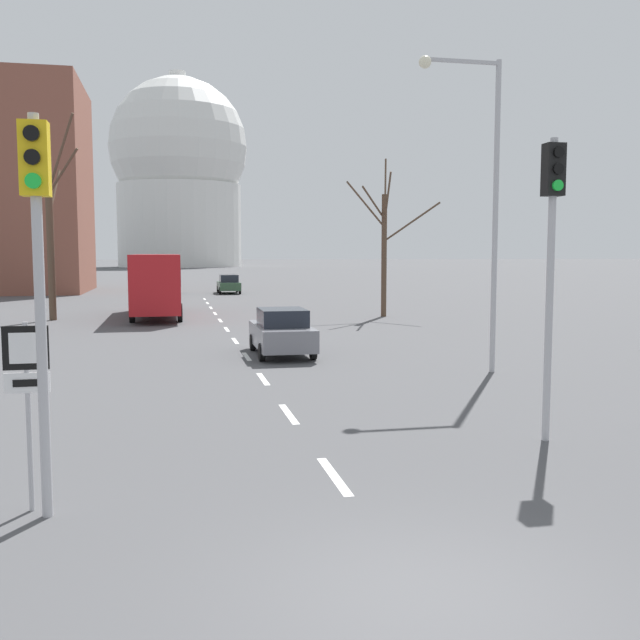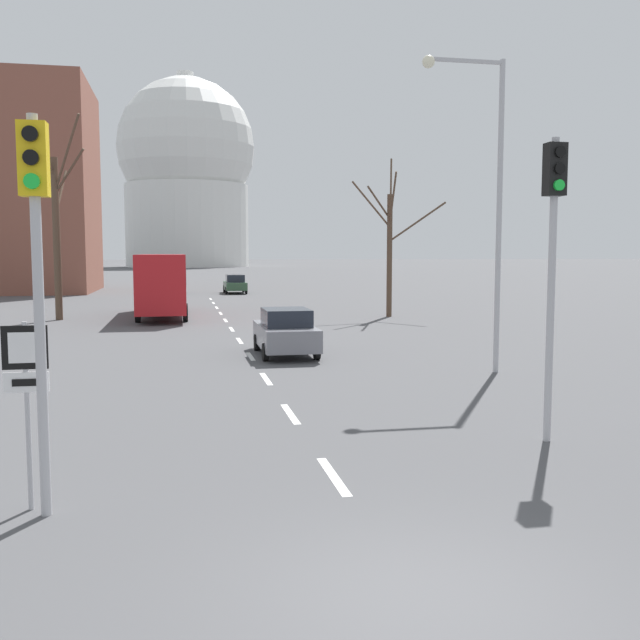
{
  "view_description": "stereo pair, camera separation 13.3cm",
  "coord_description": "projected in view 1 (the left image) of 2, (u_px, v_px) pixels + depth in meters",
  "views": [
    {
      "loc": [
        -2.49,
        -6.69,
        3.56
      ],
      "look_at": [
        0.02,
        5.34,
        2.4
      ],
      "focal_mm": 40.0,
      "sensor_mm": 36.0,
      "label": 1
    },
    {
      "loc": [
        -2.36,
        -6.72,
        3.56
      ],
      "look_at": [
        0.02,
        5.34,
        2.4
      ],
      "focal_mm": 40.0,
      "sensor_mm": 36.0,
      "label": 2
    }
  ],
  "objects": [
    {
      "name": "street_lamp_right",
      "position": [
        482.0,
        184.0,
        20.78
      ],
      "size": [
        2.51,
        0.36,
        9.11
      ],
      "color": "#B2B2B7",
      "rests_on": "ground_plane"
    },
    {
      "name": "city_bus",
      "position": [
        157.0,
        280.0,
        39.72
      ],
      "size": [
        2.66,
        10.8,
        3.48
      ],
      "color": "red",
      "rests_on": "ground_plane"
    },
    {
      "name": "lane_stripe_0",
      "position": [
        334.0,
        476.0,
        11.39
      ],
      "size": [
        0.16,
        2.0,
        0.01
      ],
      "primitive_type": "cube",
      "color": "silver",
      "rests_on": "ground_plane"
    },
    {
      "name": "route_sign_post",
      "position": [
        27.0,
        383.0,
        9.69
      ],
      "size": [
        0.6,
        0.08,
        2.63
      ],
      "color": "#B2B2B7",
      "rests_on": "ground_plane"
    },
    {
      "name": "lane_stripe_2",
      "position": [
        263.0,
        379.0,
        20.16
      ],
      "size": [
        0.16,
        2.0,
        0.01
      ],
      "primitive_type": "cube",
      "color": "silver",
      "rests_on": "ground_plane"
    },
    {
      "name": "sedan_near_right",
      "position": [
        165.0,
        284.0,
        62.41
      ],
      "size": [
        1.83,
        4.23,
        1.68
      ],
      "color": "black",
      "rests_on": "ground_plane"
    },
    {
      "name": "lane_stripe_5",
      "position": [
        227.0,
        329.0,
        33.32
      ],
      "size": [
        0.16,
        2.0,
        0.01
      ],
      "primitive_type": "cube",
      "color": "silver",
      "rests_on": "ground_plane"
    },
    {
      "name": "lane_stripe_9",
      "position": [
        207.0,
        303.0,
        50.86
      ],
      "size": [
        0.16,
        2.0,
        0.01
      ],
      "primitive_type": "cube",
      "color": "silver",
      "rests_on": "ground_plane"
    },
    {
      "name": "lane_stripe_4",
      "position": [
        235.0,
        341.0,
        28.94
      ],
      "size": [
        0.16,
        2.0,
        0.01
      ],
      "primitive_type": "cube",
      "color": "silver",
      "rests_on": "ground_plane"
    },
    {
      "name": "lane_stripe_3",
      "position": [
        247.0,
        356.0,
        24.55
      ],
      "size": [
        0.16,
        2.0,
        0.01
      ],
      "primitive_type": "cube",
      "color": "silver",
      "rests_on": "ground_plane"
    },
    {
      "name": "lane_stripe_1",
      "position": [
        289.0,
        414.0,
        15.78
      ],
      "size": [
        0.16,
        2.0,
        0.01
      ],
      "primitive_type": "cube",
      "color": "silver",
      "rests_on": "ground_plane"
    },
    {
      "name": "lane_stripe_6",
      "position": [
        220.0,
        320.0,
        37.71
      ],
      "size": [
        0.16,
        2.0,
        0.01
      ],
      "primitive_type": "cube",
      "color": "silver",
      "rests_on": "ground_plane"
    },
    {
      "name": "lane_stripe_10",
      "position": [
        205.0,
        299.0,
        55.25
      ],
      "size": [
        0.16,
        2.0,
        0.01
      ],
      "primitive_type": "cube",
      "color": "silver",
      "rests_on": "ground_plane"
    },
    {
      "name": "bare_tree_right_near",
      "position": [
        384.0,
        244.0,
        39.66
      ],
      "size": [
        4.79,
        3.67,
        9.03
      ],
      "color": "brown",
      "rests_on": "ground_plane"
    },
    {
      "name": "bare_tree_left_near",
      "position": [
        51.0,
        228.0,
        37.41
      ],
      "size": [
        2.34,
        4.14,
        10.58
      ],
      "color": "brown",
      "rests_on": "ground_plane"
    },
    {
      "name": "sedan_near_left",
      "position": [
        282.0,
        332.0,
        24.82
      ],
      "size": [
        1.91,
        4.26,
        1.64
      ],
      "color": "slate",
      "rests_on": "ground_plane"
    },
    {
      "name": "traffic_signal_near_right",
      "position": [
        552.0,
        233.0,
        13.21
      ],
      "size": [
        0.36,
        0.34,
        5.67
      ],
      "color": "#B2B2B7",
      "rests_on": "ground_plane"
    },
    {
      "name": "sedan_mid_centre",
      "position": [
        229.0,
        284.0,
        63.04
      ],
      "size": [
        1.9,
        4.58,
        1.66
      ],
      "color": "#2D4C33",
      "rests_on": "ground_plane"
    },
    {
      "name": "lane_stripe_7",
      "position": [
        215.0,
        313.0,
        42.09
      ],
      "size": [
        0.16,
        2.0,
        0.01
      ],
      "primitive_type": "cube",
      "color": "silver",
      "rests_on": "ground_plane"
    },
    {
      "name": "lane_stripe_8",
      "position": [
        211.0,
        308.0,
        46.48
      ],
      "size": [
        0.16,
        2.0,
        0.01
      ],
      "primitive_type": "cube",
      "color": "silver",
      "rests_on": "ground_plane"
    },
    {
      "name": "traffic_signal_near_left",
      "position": [
        38.0,
        241.0,
        9.3
      ],
      "size": [
        0.36,
        0.34,
        5.35
      ],
      "color": "#B2B2B7",
      "rests_on": "ground_plane"
    },
    {
      "name": "ground_plane",
      "position": [
        423.0,
        598.0,
        7.36
      ],
      "size": [
        800.0,
        800.0,
        0.0
      ],
      "primitive_type": "plane",
      "color": "#4C4C4F"
    },
    {
      "name": "capitol_dome",
      "position": [
        179.0,
        173.0,
        185.06
      ],
      "size": [
        35.42,
        35.42,
        50.03
      ],
      "color": "silver",
      "rests_on": "ground_plane"
    }
  ]
}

